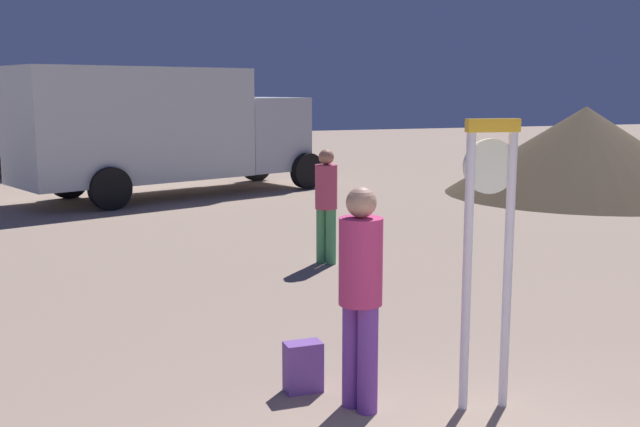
% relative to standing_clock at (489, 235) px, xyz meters
% --- Properties ---
extents(standing_clock, '(0.43, 0.16, 2.28)m').
position_rel_standing_clock_xyz_m(standing_clock, '(0.00, 0.00, 0.00)').
color(standing_clock, silver).
rests_on(standing_clock, ground_plane).
extents(person_near_clock, '(0.34, 0.34, 1.77)m').
position_rel_standing_clock_xyz_m(person_near_clock, '(-0.94, 0.30, -0.41)').
color(person_near_clock, '#713A9E').
rests_on(person_near_clock, ground_plane).
extents(backpack, '(0.31, 0.22, 0.42)m').
position_rel_standing_clock_xyz_m(backpack, '(-1.24, 0.80, -1.19)').
color(backpack, '#73479E').
rests_on(backpack, ground_plane).
extents(person_distant, '(0.32, 0.32, 1.65)m').
position_rel_standing_clock_xyz_m(person_distant, '(0.61, 5.13, -0.47)').
color(person_distant, '#47965B').
rests_on(person_distant, ground_plane).
extents(box_truck_near, '(7.58, 4.64, 2.97)m').
position_rel_standing_clock_xyz_m(box_truck_near, '(-0.53, 12.94, 0.22)').
color(box_truck_near, silver).
rests_on(box_truck_near, ground_plane).
extents(dome_tent, '(6.49, 6.49, 2.09)m').
position_rel_standing_clock_xyz_m(dome_tent, '(8.94, 9.81, -0.35)').
color(dome_tent, '#433524').
rests_on(dome_tent, ground_plane).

